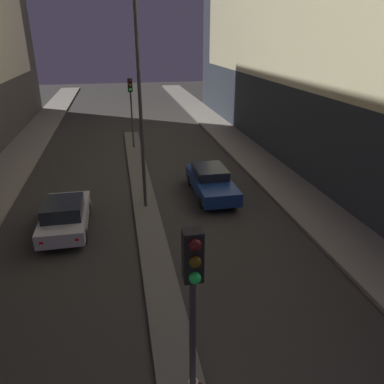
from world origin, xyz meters
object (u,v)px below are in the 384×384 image
traffic_light_near (193,301)px  traffic_light_mid (131,98)px  street_lamp (139,75)px  car_right_lane (211,181)px  car_left_lane (65,215)px  traffic_cone_far (193,384)px

traffic_light_near → traffic_light_mid: 22.02m
street_lamp → car_right_lane: bearing=15.8°
street_lamp → car_right_lane: (3.50, 0.99, -5.47)m
traffic_light_mid → car_left_lane: traffic_light_mid is taller
traffic_cone_far → car_left_lane: car_left_lane is taller
street_lamp → car_left_lane: street_lamp is taller
street_lamp → car_left_lane: bearing=-155.1°
traffic_cone_far → car_left_lane: size_ratio=0.15×
car_left_lane → car_right_lane: bearing=20.5°
traffic_light_near → street_lamp: (0.00, 11.61, 2.52)m
street_lamp → car_right_lane: size_ratio=1.98×
traffic_cone_far → car_left_lane: bearing=112.7°
traffic_cone_far → car_right_lane: 11.98m
traffic_light_near → traffic_cone_far: bearing=78.1°
traffic_light_near → car_right_lane: bearing=74.5°
street_lamp → car_left_lane: (-3.50, -1.63, -5.47)m
car_left_lane → car_right_lane: (7.01, 2.62, -0.00)m
traffic_light_mid → car_right_lane: 10.47m
car_right_lane → traffic_light_mid: bearing=110.4°
traffic_light_mid → car_left_lane: (-3.50, -12.04, -2.94)m
traffic_light_mid → car_right_lane: traffic_light_mid is taller
street_lamp → car_right_lane: street_lamp is taller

